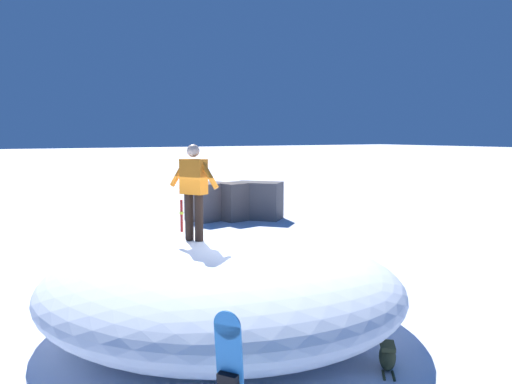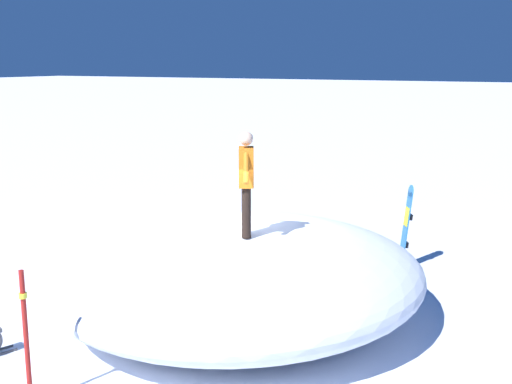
# 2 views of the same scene
# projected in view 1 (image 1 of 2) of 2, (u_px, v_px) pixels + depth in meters

# --- Properties ---
(ground) EXTENTS (240.00, 240.00, 0.00)m
(ground) POSITION_uv_depth(u_px,v_px,m) (247.00, 329.00, 8.64)
(ground) COLOR white
(snow_mound) EXTENTS (6.54, 6.80, 1.45)m
(snow_mound) POSITION_uv_depth(u_px,v_px,m) (221.00, 285.00, 8.64)
(snow_mound) COLOR white
(snow_mound) RESTS_ON ground
(snowboarder_standing) EXTENTS (0.54, 0.90, 1.58)m
(snowboarder_standing) POSITION_uv_depth(u_px,v_px,m) (194.00, 186.00, 8.57)
(snowboarder_standing) COLOR black
(snowboarder_standing) RESTS_ON snow_mound
(backpack_near) EXTENTS (0.43, 0.67, 0.41)m
(backpack_near) POSITION_uv_depth(u_px,v_px,m) (254.00, 261.00, 12.42)
(backpack_near) COLOR #4C4C51
(backpack_near) RESTS_ON ground
(backpack_far) EXTENTS (0.49, 0.55, 0.37)m
(backpack_far) POSITION_uv_depth(u_px,v_px,m) (387.00, 356.00, 7.13)
(backpack_far) COLOR #383D23
(backpack_far) RESTS_ON ground
(trail_marker_pole) EXTENTS (0.10, 0.10, 1.69)m
(trail_marker_pole) POSITION_uv_depth(u_px,v_px,m) (182.00, 234.00, 12.13)
(trail_marker_pole) COLOR #A51E19
(trail_marker_pole) RESTS_ON ground
(rock_outcrop) EXTENTS (3.52, 2.43, 1.40)m
(rock_outcrop) POSITION_uv_depth(u_px,v_px,m) (236.00, 201.00, 19.71)
(rock_outcrop) COLOR #74655E
(rock_outcrop) RESTS_ON ground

